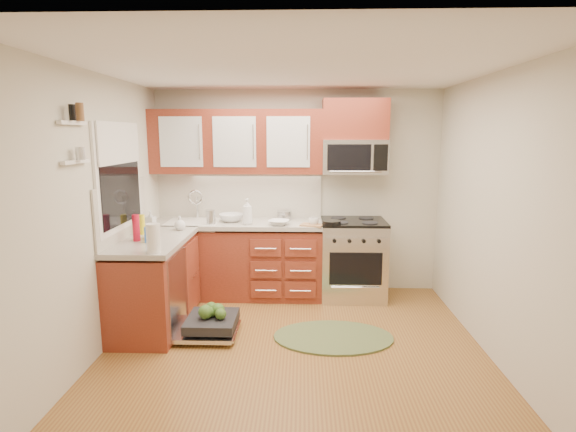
{
  "coord_description": "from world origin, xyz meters",
  "views": [
    {
      "loc": [
        0.07,
        -3.85,
        1.96
      ],
      "look_at": [
        -0.09,
        0.85,
        1.11
      ],
      "focal_mm": 28.0,
      "sensor_mm": 36.0,
      "label": 1
    }
  ],
  "objects_px": {
    "sink": "(194,232)",
    "dishwasher": "(208,325)",
    "rug": "(333,337)",
    "range": "(353,259)",
    "stock_pot": "(284,215)",
    "paper_towel_roll": "(153,238)",
    "cup": "(314,221)",
    "bowl_b": "(231,218)",
    "upper_cabinets": "(237,142)",
    "cutting_board": "(312,225)",
    "microwave": "(354,157)",
    "bowl_a": "(279,223)",
    "skillet": "(331,222)"
  },
  "relations": [
    {
      "from": "sink",
      "to": "stock_pot",
      "type": "distance_m",
      "value": 1.12
    },
    {
      "from": "rug",
      "to": "paper_towel_roll",
      "type": "bearing_deg",
      "value": -169.99
    },
    {
      "from": "sink",
      "to": "stock_pot",
      "type": "xyz_separation_m",
      "value": [
        1.1,
        0.16,
        0.18
      ]
    },
    {
      "from": "microwave",
      "to": "paper_towel_roll",
      "type": "height_order",
      "value": "microwave"
    },
    {
      "from": "sink",
      "to": "paper_towel_roll",
      "type": "relative_size",
      "value": 2.36
    },
    {
      "from": "skillet",
      "to": "cutting_board",
      "type": "xyz_separation_m",
      "value": [
        -0.22,
        0.02,
        -0.04
      ]
    },
    {
      "from": "range",
      "to": "sink",
      "type": "xyz_separation_m",
      "value": [
        -1.93,
        -0.01,
        0.33
      ]
    },
    {
      "from": "sink",
      "to": "rug",
      "type": "bearing_deg",
      "value": -35.32
    },
    {
      "from": "sink",
      "to": "dishwasher",
      "type": "distance_m",
      "value": 1.38
    },
    {
      "from": "bowl_b",
      "to": "cutting_board",
      "type": "bearing_deg",
      "value": -13.27
    },
    {
      "from": "skillet",
      "to": "bowl_a",
      "type": "distance_m",
      "value": 0.61
    },
    {
      "from": "dishwasher",
      "to": "stock_pot",
      "type": "height_order",
      "value": "stock_pot"
    },
    {
      "from": "upper_cabinets",
      "to": "bowl_a",
      "type": "relative_size",
      "value": 8.6
    },
    {
      "from": "sink",
      "to": "skillet",
      "type": "xyz_separation_m",
      "value": [
        1.65,
        -0.22,
        0.17
      ]
    },
    {
      "from": "paper_towel_roll",
      "to": "bowl_a",
      "type": "height_order",
      "value": "paper_towel_roll"
    },
    {
      "from": "upper_cabinets",
      "to": "cutting_board",
      "type": "relative_size",
      "value": 8.02
    },
    {
      "from": "bowl_b",
      "to": "range",
      "type": "bearing_deg",
      "value": -0.75
    },
    {
      "from": "microwave",
      "to": "dishwasher",
      "type": "height_order",
      "value": "microwave"
    },
    {
      "from": "bowl_b",
      "to": "cup",
      "type": "height_order",
      "value": "same"
    },
    {
      "from": "range",
      "to": "dishwasher",
      "type": "distance_m",
      "value": 1.95
    },
    {
      "from": "sink",
      "to": "cutting_board",
      "type": "bearing_deg",
      "value": -7.96
    },
    {
      "from": "paper_towel_roll",
      "to": "upper_cabinets",
      "type": "bearing_deg",
      "value": 71.78
    },
    {
      "from": "range",
      "to": "rug",
      "type": "xyz_separation_m",
      "value": [
        -0.3,
        -1.16,
        -0.46
      ]
    },
    {
      "from": "stock_pot",
      "to": "cutting_board",
      "type": "bearing_deg",
      "value": -47.33
    },
    {
      "from": "skillet",
      "to": "paper_towel_roll",
      "type": "relative_size",
      "value": 0.83
    },
    {
      "from": "cutting_board",
      "to": "rug",
      "type": "bearing_deg",
      "value": -78.3
    },
    {
      "from": "sink",
      "to": "cutting_board",
      "type": "height_order",
      "value": "cutting_board"
    },
    {
      "from": "stock_pot",
      "to": "bowl_b",
      "type": "bearing_deg",
      "value": -168.11
    },
    {
      "from": "dishwasher",
      "to": "rug",
      "type": "bearing_deg",
      "value": -1.52
    },
    {
      "from": "microwave",
      "to": "dishwasher",
      "type": "bearing_deg",
      "value": -140.93
    },
    {
      "from": "range",
      "to": "dishwasher",
      "type": "relative_size",
      "value": 1.36
    },
    {
      "from": "range",
      "to": "paper_towel_roll",
      "type": "bearing_deg",
      "value": -143.08
    },
    {
      "from": "rug",
      "to": "cutting_board",
      "type": "xyz_separation_m",
      "value": [
        -0.2,
        0.95,
        0.92
      ]
    },
    {
      "from": "dishwasher",
      "to": "bowl_b",
      "type": "bearing_deg",
      "value": 86.59
    },
    {
      "from": "cup",
      "to": "range",
      "type": "bearing_deg",
      "value": 20.56
    },
    {
      "from": "stock_pot",
      "to": "cup",
      "type": "relative_size",
      "value": 1.57
    },
    {
      "from": "skillet",
      "to": "bowl_b",
      "type": "bearing_deg",
      "value": 168.31
    },
    {
      "from": "paper_towel_roll",
      "to": "cup",
      "type": "xyz_separation_m",
      "value": [
        1.45,
        1.27,
        -0.09
      ]
    },
    {
      "from": "bowl_a",
      "to": "cutting_board",
      "type": "bearing_deg",
      "value": -4.45
    },
    {
      "from": "sink",
      "to": "upper_cabinets",
      "type": "bearing_deg",
      "value": 16.45
    },
    {
      "from": "sink",
      "to": "bowl_a",
      "type": "height_order",
      "value": "bowl_a"
    },
    {
      "from": "bowl_a",
      "to": "cup",
      "type": "height_order",
      "value": "cup"
    },
    {
      "from": "upper_cabinets",
      "to": "bowl_b",
      "type": "height_order",
      "value": "upper_cabinets"
    },
    {
      "from": "upper_cabinets",
      "to": "microwave",
      "type": "xyz_separation_m",
      "value": [
        1.41,
        -0.02,
        -0.18
      ]
    },
    {
      "from": "bowl_b",
      "to": "cup",
      "type": "distance_m",
      "value": 1.01
    },
    {
      "from": "upper_cabinets",
      "to": "paper_towel_roll",
      "type": "distance_m",
      "value": 1.87
    },
    {
      "from": "microwave",
      "to": "bowl_b",
      "type": "distance_m",
      "value": 1.65
    },
    {
      "from": "rug",
      "to": "bowl_a",
      "type": "bearing_deg",
      "value": 120.68
    },
    {
      "from": "microwave",
      "to": "cup",
      "type": "xyz_separation_m",
      "value": [
        -0.48,
        -0.3,
        -0.73
      ]
    },
    {
      "from": "range",
      "to": "stock_pot",
      "type": "xyz_separation_m",
      "value": [
        -0.83,
        0.15,
        0.5
      ]
    }
  ]
}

